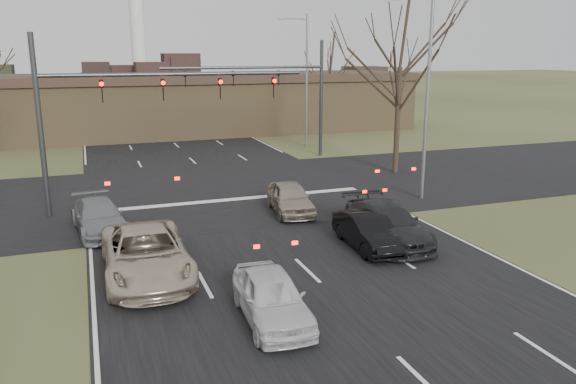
# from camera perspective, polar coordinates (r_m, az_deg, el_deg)

# --- Properties ---
(ground) EXTENTS (360.00, 360.00, 0.00)m
(ground) POSITION_cam_1_polar(r_m,az_deg,el_deg) (16.61, 5.89, -11.63)
(ground) COLOR #3E4525
(ground) RESTS_ON ground
(road_main) EXTENTS (14.00, 300.00, 0.02)m
(road_main) POSITION_cam_1_polar(r_m,az_deg,el_deg) (74.09, -14.79, 7.99)
(road_main) COLOR black
(road_main) RESTS_ON ground
(road_cross) EXTENTS (200.00, 14.00, 0.02)m
(road_cross) POSITION_cam_1_polar(r_m,az_deg,el_deg) (30.07, -6.55, 0.14)
(road_cross) COLOR black
(road_cross) RESTS_ON ground
(building) EXTENTS (42.40, 10.40, 5.30)m
(building) POSITION_cam_1_polar(r_m,az_deg,el_deg) (52.35, -10.44, 8.84)
(building) COLOR olive
(building) RESTS_ON ground
(mast_arm_near) EXTENTS (12.12, 0.24, 8.00)m
(mast_arm_near) POSITION_cam_1_polar(r_m,az_deg,el_deg) (26.56, -16.99, 8.88)
(mast_arm_near) COLOR #383A3D
(mast_arm_near) RESTS_ON ground
(mast_arm_far) EXTENTS (11.12, 0.24, 8.00)m
(mast_arm_far) POSITION_cam_1_polar(r_m,az_deg,el_deg) (38.69, -0.51, 10.81)
(mast_arm_far) COLOR #383A3D
(mast_arm_far) RESTS_ON ground
(streetlight_right_near) EXTENTS (2.34, 0.25, 10.00)m
(streetlight_right_near) POSITION_cam_1_polar(r_m,az_deg,el_deg) (28.12, 13.73, 10.39)
(streetlight_right_near) COLOR gray
(streetlight_right_near) RESTS_ON ground
(streetlight_right_far) EXTENTS (2.34, 0.25, 10.00)m
(streetlight_right_far) POSITION_cam_1_polar(r_m,az_deg,el_deg) (43.50, 1.69, 11.91)
(streetlight_right_far) COLOR gray
(streetlight_right_far) RESTS_ON ground
(tree_right_near) EXTENTS (6.90, 6.90, 11.50)m
(tree_right_near) POSITION_cam_1_polar(r_m,az_deg,el_deg) (34.36, 11.52, 16.62)
(tree_right_near) COLOR black
(tree_right_near) RESTS_ON ground
(tree_right_far) EXTENTS (5.40, 5.40, 9.00)m
(tree_right_far) POSITION_cam_1_polar(r_m,az_deg,el_deg) (53.05, 4.31, 13.73)
(tree_right_far) COLOR black
(tree_right_far) RESTS_ON ground
(car_silver_suv) EXTENTS (2.70, 5.81, 1.61)m
(car_silver_suv) POSITION_cam_1_polar(r_m,az_deg,el_deg) (18.91, -14.22, -6.10)
(car_silver_suv) COLOR #C0B09B
(car_silver_suv) RESTS_ON ground
(car_white_sedan) EXTENTS (1.83, 4.12, 1.38)m
(car_white_sedan) POSITION_cam_1_polar(r_m,az_deg,el_deg) (15.57, -1.68, -10.58)
(car_white_sedan) COLOR silver
(car_white_sedan) RESTS_ON ground
(car_black_hatch) EXTENTS (1.62, 4.07, 1.32)m
(car_black_hatch) POSITION_cam_1_polar(r_m,az_deg,el_deg) (21.27, 8.14, -3.96)
(car_black_hatch) COLOR black
(car_black_hatch) RESTS_ON ground
(car_charcoal_sedan) EXTENTS (2.39, 5.23, 1.48)m
(car_charcoal_sedan) POSITION_cam_1_polar(r_m,az_deg,el_deg) (22.02, 10.01, -3.19)
(car_charcoal_sedan) COLOR black
(car_charcoal_sedan) RESTS_ON ground
(car_grey_ahead) EXTENTS (2.39, 4.73, 1.32)m
(car_grey_ahead) POSITION_cam_1_polar(r_m,az_deg,el_deg) (24.14, -18.65, -2.40)
(car_grey_ahead) COLOR gray
(car_grey_ahead) RESTS_ON ground
(car_silver_ahead) EXTENTS (2.18, 4.33, 1.41)m
(car_silver_ahead) POSITION_cam_1_polar(r_m,az_deg,el_deg) (25.65, 0.23, -0.58)
(car_silver_ahead) COLOR gray
(car_silver_ahead) RESTS_ON ground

